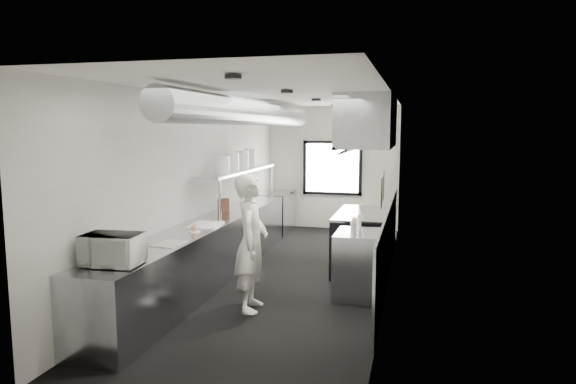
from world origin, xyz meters
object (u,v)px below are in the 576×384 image
Objects in this scene: plate_stack_b at (232,162)px; far_work_table at (275,212)px; exhaust_hood at (368,122)px; cutting_board at (206,225)px; squeeze_bottle_a at (353,229)px; squeeze_bottle_b at (353,227)px; deli_tub_b at (118,251)px; bottle_station at (360,264)px; plate_stack_d at (250,158)px; prep_counter at (209,251)px; squeeze_bottle_e at (359,221)px; squeeze_bottle_d at (359,223)px; pass_shelf at (239,172)px; knife_block at (223,205)px; deli_tub_a at (112,254)px; small_plate at (195,232)px; microwave at (112,250)px; plate_stack_c at (242,160)px; line_cook at (251,243)px; plate_stack_a at (222,165)px; range at (362,241)px; squeeze_bottle_c at (354,225)px.

far_work_table is at bearing 88.57° from plate_stack_b.
cutting_board is at bearing -146.00° from exhaust_hood.
squeeze_bottle_b is (-0.03, 0.17, -0.01)m from squeeze_bottle_a.
bottle_station is at bearing 38.02° from deli_tub_b.
plate_stack_b is at bearing -90.48° from plate_stack_d.
squeeze_bottle_e is at bearing 3.18° from prep_counter.
bottle_station is 6.16× the size of deli_tub_b.
plate_stack_b is 2.73m from squeeze_bottle_d.
knife_block is (-0.09, -0.53, -0.53)m from pass_shelf.
deli_tub_a is at bearing -91.99° from pass_shelf.
microwave is at bearing -93.49° from small_plate.
squeeze_bottle_a is (2.28, -2.02, -0.54)m from pass_shelf.
plate_stack_c is (0.12, 3.83, 0.78)m from deli_tub_b.
plate_stack_d is (-0.06, 4.67, 0.68)m from microwave.
line_cook is 8.88× the size of squeeze_bottle_a.
microwave is at bearing -88.90° from plate_stack_b.
far_work_table is 9.55× the size of deli_tub_a.
plate_stack_c is at bearing 88.22° from deli_tub_a.
bottle_station and far_work_table have the same top height.
knife_block reaches higher than squeeze_bottle_e.
plate_stack_a is 0.95m from plate_stack_c.
range is at bearing 55.56° from deli_tub_a.
small_plate is at bearing -166.00° from bottle_station.
prep_counter is 1.85m from pass_shelf.
pass_shelf is 3.09m from squeeze_bottle_a.
squeeze_bottle_e is (2.25, -3.57, 0.54)m from far_work_table.
small_plate is 0.89× the size of squeeze_bottle_b.
squeeze_bottle_b is (2.27, -1.10, -0.72)m from plate_stack_a.
small_plate is 0.48× the size of plate_stack_d.
squeeze_bottle_c is (2.15, 0.03, 0.09)m from cutting_board.
range is 8.75× the size of squeeze_bottle_b.
pass_shelf is at bearing 87.99° from deli_tub_b.
microwave is 3.70× the size of deli_tub_b.
prep_counter is at bearing 36.80° from line_cook.
plate_stack_b reaches higher than plate_stack_a.
deli_tub_b is (-0.17, -2.13, 0.50)m from prep_counter.
plate_stack_b is (-0.13, 1.48, 0.82)m from cutting_board.
knife_block is at bearing 87.90° from microwave.
plate_stack_c is (-0.16, 2.44, 0.83)m from small_plate.
microwave is at bearing -130.50° from squeeze_bottle_e.
squeeze_bottle_d is (2.32, -0.76, -0.72)m from plate_stack_a.
plate_stack_d is at bearing 88.48° from deli_tub_b.
knife_block reaches higher than range.
cutting_board is 1.70m from plate_stack_b.
cutting_board is at bearing -178.29° from bottle_station.
deli_tub_b is at bearing -146.22° from squeeze_bottle_a.
plate_stack_d reaches higher than deli_tub_a.
plate_stack_d reaches higher than squeeze_bottle_a.
knife_block is at bearing 150.70° from squeeze_bottle_b.
microwave is at bearing -134.33° from squeeze_bottle_c.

